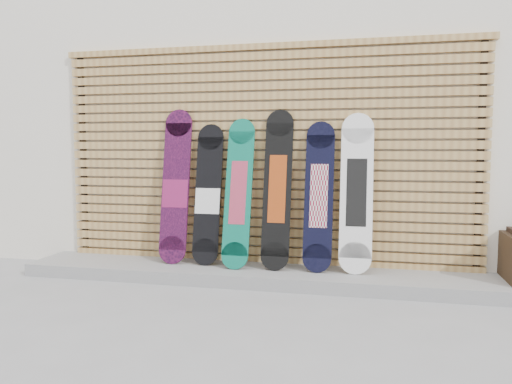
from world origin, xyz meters
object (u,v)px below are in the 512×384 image
(snowboard_2, at_px, (238,193))
(snowboard_4, at_px, (319,196))
(snowboard_0, at_px, (176,187))
(snowboard_5, at_px, (356,192))
(snowboard_3, at_px, (277,189))
(snowboard_1, at_px, (208,195))

(snowboard_2, relative_size, snowboard_4, 1.03)
(snowboard_0, bearing_deg, snowboard_5, -0.23)
(snowboard_4, xyz_separation_m, snowboard_5, (0.35, 0.01, 0.04))
(snowboard_2, height_order, snowboard_3, snowboard_3)
(snowboard_2, distance_m, snowboard_4, 0.78)
(snowboard_2, xyz_separation_m, snowboard_5, (1.13, 0.03, 0.02))
(snowboard_4, distance_m, snowboard_5, 0.35)
(snowboard_1, distance_m, snowboard_4, 1.10)
(snowboard_1, relative_size, snowboard_5, 0.94)
(snowboard_3, xyz_separation_m, snowboard_4, (0.40, 0.00, -0.06))
(snowboard_3, relative_size, snowboard_5, 1.03)
(snowboard_1, bearing_deg, snowboard_5, -0.54)
(snowboard_0, distance_m, snowboard_1, 0.35)
(snowboard_3, relative_size, snowboard_4, 1.08)
(snowboard_0, xyz_separation_m, snowboard_5, (1.79, -0.01, -0.02))
(snowboard_1, height_order, snowboard_5, snowboard_5)
(snowboard_4, bearing_deg, snowboard_5, 1.18)
(snowboard_5, bearing_deg, snowboard_3, -179.07)
(snowboard_2, relative_size, snowboard_3, 0.95)
(snowboard_4, bearing_deg, snowboard_1, 178.91)
(snowboard_4, height_order, snowboard_5, snowboard_5)
(snowboard_1, relative_size, snowboard_2, 0.96)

